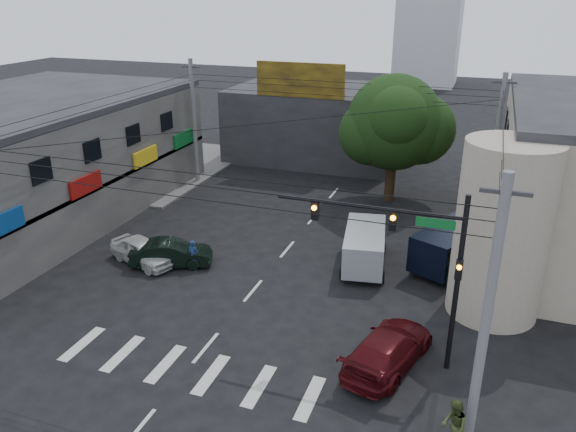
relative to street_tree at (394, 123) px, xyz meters
The scene contains 18 objects.
ground 18.30m from the street_tree, 103.24° to the right, with size 160.00×160.00×0.00m, color black.
sidewalk_far_left 22.67m from the street_tree, behind, with size 16.00×16.00×0.15m, color #514F4C.
building_left 24.68m from the street_tree, 153.43° to the right, with size 14.00×24.00×7.00m, color #43403E.
corner_column 14.84m from the street_tree, 61.70° to the right, with size 4.00×4.00×8.00m, color gray.
building_far 12.29m from the street_tree, 131.63° to the left, with size 14.00×10.00×6.00m, color #232326.
billboard 9.17m from the street_tree, 152.86° to the left, with size 7.00×0.30×2.60m, color olive.
street_tree is the anchor object (origin of this frame).
traffic_gantry 18.42m from the street_tree, 78.01° to the right, with size 7.10×0.35×7.20m.
utility_pole_near_right 22.48m from the street_tree, 73.18° to the right, with size 0.32×0.32×9.20m, color #59595B.
utility_pole_far_left 14.56m from the street_tree, behind, with size 0.32×0.32×9.20m, color #59595B.
utility_pole_far_right 6.63m from the street_tree, ahead, with size 0.32×0.32×9.20m, color #59595B.
dark_sedan 17.34m from the street_tree, 123.36° to the right, with size 4.53×3.02×1.41m, color black.
white_compact 18.43m from the street_tree, 127.12° to the right, with size 4.48×2.97×1.42m, color silver.
maroon_sedan 19.46m from the street_tree, 80.02° to the right, with size 3.38×5.53×1.50m, color #3F090C.
silver_minivan 11.50m from the street_tree, 87.06° to the right, with size 2.80×5.10×2.08m, color #B1B5BA, non-canonical shape.
navy_van 11.08m from the street_tree, 60.85° to the right, with size 4.25×6.04×2.26m, color black, non-canonical shape.
traffic_officer 16.69m from the street_tree, 119.13° to the right, with size 0.61×0.40×1.66m, color navy.
pedestrian_olive 23.51m from the street_tree, 74.92° to the right, with size 0.92×1.07×1.88m, color #343F1D.
Camera 1 is at (9.72, -20.16, 13.80)m, focal length 35.00 mm.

